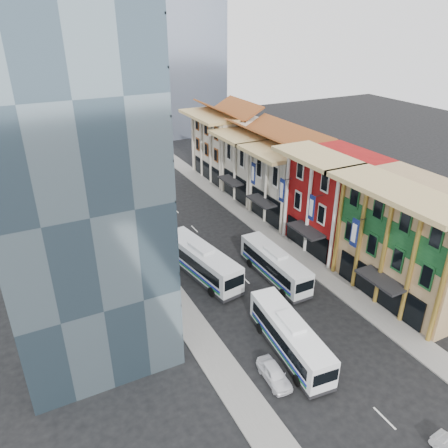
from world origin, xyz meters
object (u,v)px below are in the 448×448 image
bus_left_far (202,261)px  bus_left_near (290,336)px  shophouse_tan (415,243)px  office_tower (59,163)px  bus_right (275,264)px  sedan_left (274,374)px

bus_left_far → bus_left_near: bearing=-92.5°
bus_left_far → shophouse_tan: bearing=-44.4°
office_tower → bus_right: 24.63m
sedan_left → shophouse_tan: bearing=15.9°
shophouse_tan → bus_right: size_ratio=1.28×
bus_left_far → sedan_left: 16.99m
bus_left_near → bus_right: 11.93m
bus_left_near → sedan_left: bearing=-138.3°
office_tower → sedan_left: 25.91m
office_tower → bus_left_far: bearing=-5.4°
sedan_left → bus_left_far: bearing=89.6°
shophouse_tan → bus_left_far: bearing=144.6°
shophouse_tan → office_tower: 35.19m
bus_right → sedan_left: 15.31m
office_tower → sedan_left: (11.74, -18.12, -14.32)m
bus_left_near → bus_right: size_ratio=1.00×
shophouse_tan → office_tower: office_tower is taller
bus_left_near → bus_right: bus_left_near is taller
shophouse_tan → office_tower: (-31.00, 14.00, 9.00)m
bus_right → bus_left_far: bearing=149.6°
office_tower → bus_right: office_tower is taller
shophouse_tan → bus_left_far: size_ratio=1.15×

